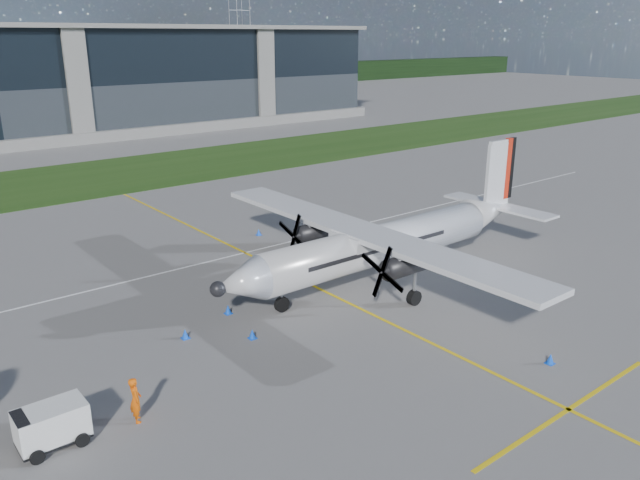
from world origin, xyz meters
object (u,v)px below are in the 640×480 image
object	(u,v)px
baggage_tug	(52,426)
safety_cone_nose_stbd	(228,309)
pylon_east	(240,32)
turboprop_aircraft	(390,219)
safety_cone_fwd	(185,334)
ground_crew_person	(135,397)
safety_cone_portwing	(550,359)
safety_cone_stbdwing	(259,232)
safety_cone_nose_port	(252,334)

from	to	relation	value
baggage_tug	safety_cone_nose_stbd	xyz separation A→B (m)	(10.69, 5.77, -0.52)
pylon_east	turboprop_aircraft	world-z (taller)	pylon_east
pylon_east	turboprop_aircraft	xyz separation A→B (m)	(-77.57, -141.34, -11.28)
safety_cone_fwd	baggage_tug	bearing A→B (deg)	-148.67
baggage_tug	ground_crew_person	size ratio (longest dim) A/B	1.22
turboprop_aircraft	safety_cone_portwing	size ratio (longest dim) A/B	49.57
baggage_tug	turboprop_aircraft	bearing A→B (deg)	11.27
safety_cone_portwing	safety_cone_stbdwing	world-z (taller)	same
safety_cone_portwing	safety_cone_nose_port	distance (m)	13.94
safety_cone_fwd	safety_cone_nose_stbd	distance (m)	3.31
baggage_tug	safety_cone_portwing	xyz separation A→B (m)	(19.31, -7.95, -0.52)
safety_cone_nose_port	safety_cone_stbdwing	distance (m)	16.62
pylon_east	safety_cone_fwd	world-z (taller)	pylon_east
safety_cone_portwing	safety_cone_nose_stbd	bearing A→B (deg)	122.15
turboprop_aircraft	safety_cone_nose_stbd	world-z (taller)	turboprop_aircraft
pylon_east	baggage_tug	distance (m)	176.38
ground_crew_person	safety_cone_nose_stbd	distance (m)	9.96
safety_cone_nose_port	safety_cone_nose_stbd	distance (m)	3.27
pylon_east	safety_cone_nose_stbd	xyz separation A→B (m)	(-87.93, -139.77, -14.75)
pylon_east	safety_cone_nose_port	xyz separation A→B (m)	(-88.48, -142.99, -14.75)
ground_crew_person	safety_cone_portwing	world-z (taller)	ground_crew_person
baggage_tug	safety_cone_portwing	distance (m)	20.89
baggage_tug	safety_cone_portwing	world-z (taller)	baggage_tug
safety_cone_nose_port	turboprop_aircraft	bearing A→B (deg)	8.58
safety_cone_nose_port	ground_crew_person	bearing A→B (deg)	-157.28
safety_cone_nose_stbd	ground_crew_person	bearing A→B (deg)	-141.14
pylon_east	safety_cone_fwd	bearing A→B (deg)	-122.86
pylon_east	baggage_tug	size ratio (longest dim) A/B	11.62
ground_crew_person	safety_cone_stbdwing	xyz separation A→B (m)	(16.58, 16.72, -0.81)
safety_cone_stbdwing	safety_cone_portwing	bearing A→B (deg)	-90.54
baggage_tug	safety_cone_fwd	distance (m)	8.89
turboprop_aircraft	safety_cone_nose_stbd	bearing A→B (deg)	171.36
safety_cone_fwd	safety_cone_portwing	bearing A→B (deg)	-46.98
ground_crew_person	safety_cone_stbdwing	size ratio (longest dim) A/B	4.24
pylon_east	safety_cone_portwing	bearing A→B (deg)	-117.33
safety_cone_nose_port	safety_cone_nose_stbd	xyz separation A→B (m)	(0.55, 3.22, 0.00)
ground_crew_person	safety_cone_stbdwing	world-z (taller)	ground_crew_person
pylon_east	safety_cone_stbdwing	size ratio (longest dim) A/B	60.00
baggage_tug	safety_cone_stbdwing	world-z (taller)	baggage_tug
baggage_tug	safety_cone_portwing	bearing A→B (deg)	-22.37
ground_crew_person	safety_cone_nose_stbd	xyz separation A→B (m)	(7.73, 6.23, -0.81)
safety_cone_fwd	safety_cone_nose_stbd	size ratio (longest dim) A/B	1.00
safety_cone_fwd	safety_cone_stbdwing	world-z (taller)	same
safety_cone_portwing	safety_cone_fwd	world-z (taller)	same
safety_cone_nose_port	safety_cone_nose_stbd	bearing A→B (deg)	80.36
turboprop_aircraft	safety_cone_fwd	size ratio (longest dim) A/B	49.57
turboprop_aircraft	ground_crew_person	bearing A→B (deg)	-165.58
safety_cone_nose_stbd	turboprop_aircraft	bearing A→B (deg)	-8.64
safety_cone_nose_stbd	safety_cone_stbdwing	xyz separation A→B (m)	(8.85, 10.49, 0.00)
safety_cone_portwing	safety_cone_nose_port	size ratio (longest dim) A/B	1.00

